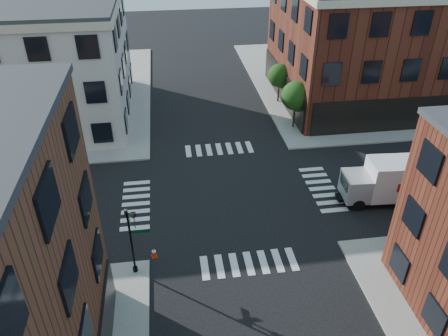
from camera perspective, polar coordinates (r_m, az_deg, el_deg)
The scene contains 10 objects.
ground at distance 32.48m, azimuth 0.96°, elevation -3.67°, with size 120.00×120.00×0.00m, color black.
sidewalk_ne at distance 56.52m, azimuth 19.38°, elevation 11.00°, with size 30.00×30.00×0.15m, color gray.
sidewalk_nw at distance 53.32m, azimuth -26.05°, elevation 8.22°, with size 30.00×30.00×0.15m, color gray.
building_ne at distance 50.34m, azimuth 22.51°, elevation 15.04°, with size 25.00×16.00×12.00m, color #411810.
building_nw at distance 46.46m, azimuth -26.82°, elevation 12.02°, with size 22.00×16.00×11.00m, color beige.
tree_near at distance 40.97m, azimuth 9.45°, elevation 9.10°, with size 2.69×2.69×4.49m.
tree_far at distance 46.41m, azimuth 7.34°, elevation 11.74°, with size 2.43×2.43×4.07m.
signal_pole at distance 25.33m, azimuth -11.94°, elevation -8.51°, with size 1.29×1.24×4.60m.
box_truck at distance 33.39m, azimuth 21.48°, elevation -1.54°, with size 7.45×2.66×3.32m.
traffic_cone at distance 27.75m, azimuth -9.13°, elevation -10.87°, with size 0.43×0.43×0.65m.
Camera 1 is at (-4.18, -25.83, 19.24)m, focal length 35.00 mm.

